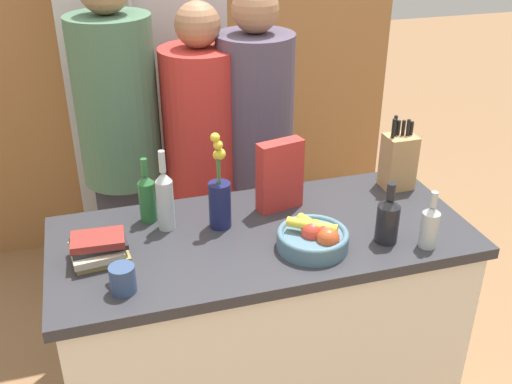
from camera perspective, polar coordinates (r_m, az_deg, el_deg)
kitchen_island at (r=2.39m, az=0.58°, el=-13.29°), size 1.48×0.66×0.92m
back_wall_wood at (r=3.55m, az=-7.83°, el=15.65°), size 2.68×0.12×2.60m
refrigerator at (r=3.25m, az=-10.57°, el=8.99°), size 0.77×0.62×2.02m
fruit_bowl at (r=2.02m, az=5.59°, el=-4.26°), size 0.24×0.24×0.10m
knife_block at (r=2.44m, az=13.40°, el=2.92°), size 0.12×0.10×0.30m
flower_vase at (r=2.10m, az=-3.48°, el=-0.49°), size 0.08×0.08×0.36m
cereal_box at (r=2.21m, az=2.28°, el=1.59°), size 0.18×0.10×0.27m
coffee_mug at (r=1.86m, az=-12.64°, el=-8.04°), size 0.08×0.11×0.09m
book_stack at (r=2.02m, az=-14.77°, el=-5.22°), size 0.19×0.18×0.09m
bottle_oil at (r=2.08m, az=16.23°, el=-3.06°), size 0.06×0.06×0.21m
bottle_vinegar at (r=2.11m, az=-8.66°, el=-0.63°), size 0.06×0.06×0.30m
bottle_wine at (r=2.07m, az=12.45°, el=-2.51°), size 0.08×0.08×0.22m
bottle_water at (r=2.18m, az=-10.34°, el=-0.43°), size 0.06×0.06×0.25m
person_at_sink at (r=2.66m, az=-12.67°, el=4.18°), size 0.34×0.34×1.76m
person_in_blue at (r=2.69m, az=-5.01°, el=2.78°), size 0.34×0.34×1.60m
person_in_red_tee at (r=2.70m, az=-0.06°, el=3.77°), size 0.33×0.33×1.66m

